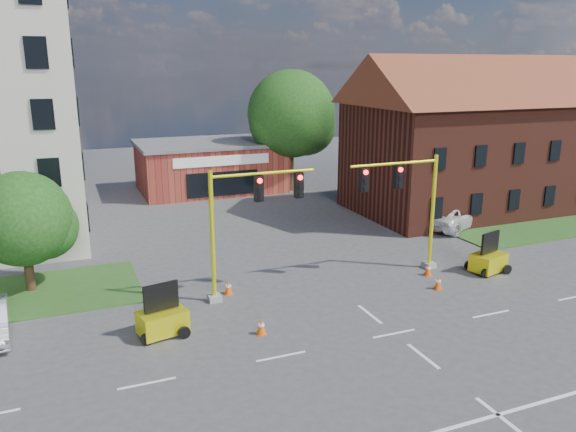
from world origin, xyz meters
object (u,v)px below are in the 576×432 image
object	(u,v)px
signal_mast_east	(407,200)
trailer_east	(488,260)
signal_mast_west	(247,217)
pickup_white	(454,216)
trailer_west	(162,320)

from	to	relation	value
signal_mast_east	trailer_east	bearing A→B (deg)	-22.41
signal_mast_east	trailer_east	xyz separation A→B (m)	(4.16, -1.72, -3.26)
signal_mast_west	pickup_white	size ratio (longest dim) A/B	1.07
signal_mast_east	signal_mast_west	bearing A→B (deg)	180.00
signal_mast_east	trailer_east	distance (m)	5.56
trailer_west	trailer_east	xyz separation A→B (m)	(17.35, 0.80, -0.01)
trailer_west	signal_mast_east	bearing A→B (deg)	-2.04
signal_mast_west	signal_mast_east	xyz separation A→B (m)	(8.71, 0.00, 0.00)
trailer_west	pickup_white	size ratio (longest dim) A/B	0.37
trailer_west	pickup_white	xyz separation A→B (m)	(21.14, 8.56, 0.13)
signal_mast_west	trailer_east	world-z (taller)	signal_mast_west
signal_mast_east	trailer_west	distance (m)	13.82
trailer_west	trailer_east	world-z (taller)	trailer_west
signal_mast_west	trailer_west	bearing A→B (deg)	-150.69
signal_mast_west	signal_mast_east	distance (m)	8.71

